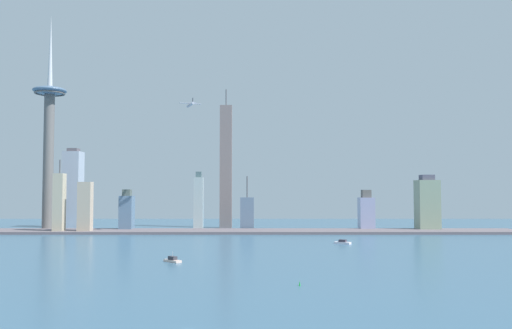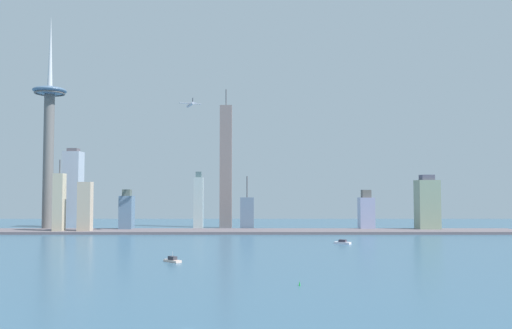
% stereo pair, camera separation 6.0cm
% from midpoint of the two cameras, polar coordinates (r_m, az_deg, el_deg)
% --- Properties ---
extents(ground_plane, '(6000.00, 6000.00, 0.00)m').
position_cam_midpoint_polar(ground_plane, '(215.67, -7.32, -17.45)').
color(ground_plane, '#3A607C').
extents(waterfront_pier, '(731.24, 63.93, 3.24)m').
position_cam_midpoint_polar(waterfront_pier, '(678.26, -2.11, -7.31)').
color(waterfront_pier, slate).
rests_on(waterfront_pier, ground).
extents(observation_tower, '(45.08, 45.08, 296.79)m').
position_cam_midpoint_polar(observation_tower, '(770.93, -21.51, 3.96)').
color(observation_tower, slate).
rests_on(observation_tower, ground).
extents(skyscraper_0, '(24.43, 26.34, 116.07)m').
position_cam_midpoint_polar(skyscraper_0, '(809.63, -19.22, -2.54)').
color(skyscraper_0, '#AAB6C8').
rests_on(skyscraper_0, ground).
extents(skyscraper_1, '(12.56, 14.14, 80.06)m').
position_cam_midpoint_polar(skyscraper_1, '(719.30, -6.12, -4.17)').
color(skyscraper_1, '#ADBCBE').
rests_on(skyscraper_1, ground).
extents(skyscraper_2, '(18.54, 12.48, 74.00)m').
position_cam_midpoint_polar(skyscraper_2, '(718.16, -0.81, -5.38)').
color(skyscraper_2, slate).
rests_on(skyscraper_2, ground).
extents(skyscraper_3, '(27.91, 27.66, 75.36)m').
position_cam_midpoint_polar(skyscraper_3, '(737.22, 18.39, -4.18)').
color(skyscraper_3, '#90A286').
rests_on(skyscraper_3, ground).
extents(skyscraper_4, '(16.80, 13.21, 65.24)m').
position_cam_midpoint_polar(skyscraper_4, '(699.52, -18.00, -4.50)').
color(skyscraper_4, '#C1AE96').
rests_on(skyscraper_4, ground).
extents(skyscraper_5, '(12.75, 13.79, 93.51)m').
position_cam_midpoint_polar(skyscraper_5, '(709.55, -20.54, -3.98)').
color(skyscraper_5, '#C3B598').
rests_on(skyscraper_5, ground).
extents(skyscraper_6, '(19.88, 21.31, 55.21)m').
position_cam_midpoint_polar(skyscraper_6, '(726.64, 12.14, -5.14)').
color(skyscraper_6, '#9FA4CB').
rests_on(skyscraper_6, ground).
extents(skyscraper_7, '(17.53, 12.07, 202.79)m').
position_cam_midpoint_polar(skyscraper_7, '(761.36, -3.13, -0.20)').
color(skyscraper_7, gray).
rests_on(skyscraper_7, ground).
extents(skyscraper_8, '(17.28, 20.49, 55.72)m').
position_cam_midpoint_polar(skyscraper_8, '(721.38, -13.77, -5.08)').
color(skyscraper_8, slate).
rests_on(skyscraper_8, ground).
extents(boat_1, '(15.22, 14.86, 7.89)m').
position_cam_midpoint_polar(boat_1, '(407.65, -8.93, -10.27)').
color(boat_1, beige).
rests_on(boat_1, ground).
extents(boat_2, '(17.34, 13.84, 4.37)m').
position_cam_midpoint_polar(boat_2, '(543.09, 9.63, -8.39)').
color(boat_2, white).
rests_on(boat_2, ground).
extents(channel_buoy_0, '(1.01, 1.01, 2.76)m').
position_cam_midpoint_polar(channel_buoy_0, '(306.41, 4.97, -12.81)').
color(channel_buoy_0, green).
rests_on(channel_buoy_0, ground).
extents(airplane, '(26.74, 28.08, 8.28)m').
position_cam_midpoint_polar(airplane, '(661.91, -7.02, 6.51)').
color(airplane, '#B6B4C3').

